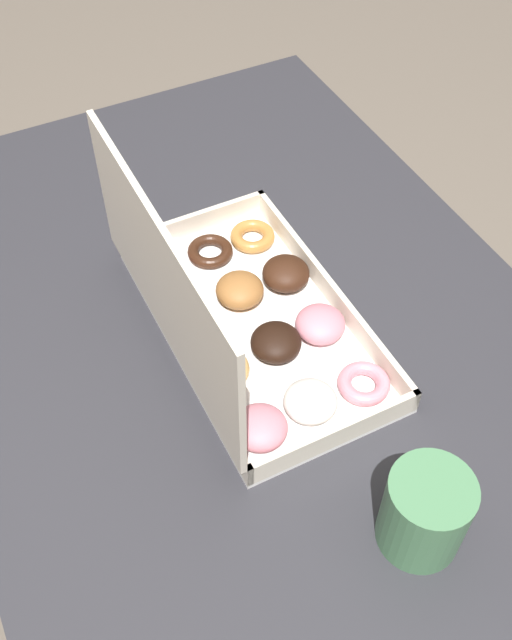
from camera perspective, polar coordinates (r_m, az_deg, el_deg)
The scene contains 4 objects.
ground_plane at distance 1.61m, azimuth 0.16°, elevation -18.57°, with size 8.00×8.00×0.00m, color #6B6054.
dining_table at distance 1.05m, azimuth 0.23°, elevation -5.65°, with size 1.21×0.77×0.74m.
donut_box at distance 0.94m, azimuth -1.30°, elevation 0.34°, with size 0.41×0.24×0.25m.
coffee_mug at distance 0.80m, azimuth 12.76°, elevation -14.05°, with size 0.09×0.09×0.11m.
Camera 1 is at (-0.53, 0.27, 1.50)m, focal length 42.00 mm.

